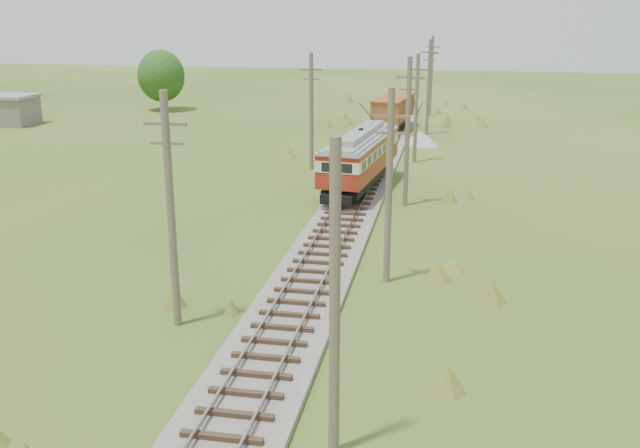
# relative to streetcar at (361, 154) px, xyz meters

# --- Properties ---
(railbed_main) EXTENTS (3.60, 96.00, 0.57)m
(railbed_main) POSITION_rel_streetcar_xyz_m (0.00, 0.06, -2.33)
(railbed_main) COLOR #605B54
(railbed_main) RESTS_ON ground
(streetcar) EXTENTS (4.01, 11.87, 5.37)m
(streetcar) POSITION_rel_streetcar_xyz_m (0.00, 0.00, 0.00)
(streetcar) COLOR black
(streetcar) RESTS_ON ground
(gondola) EXTENTS (3.67, 8.58, 2.76)m
(gondola) POSITION_rel_streetcar_xyz_m (0.00, 24.52, -0.47)
(gondola) COLOR black
(gondola) RESTS_ON ground
(gravel_pile) EXTENTS (3.29, 3.49, 1.20)m
(gravel_pile) POSITION_rel_streetcar_xyz_m (3.20, 17.68, -1.97)
(gravel_pile) COLOR gray
(gravel_pile) RESTS_ON ground
(utility_pole_r_1) EXTENTS (0.30, 0.30, 8.80)m
(utility_pole_r_1) POSITION_rel_streetcar_xyz_m (3.10, -28.94, 1.87)
(utility_pole_r_1) COLOR brown
(utility_pole_r_1) RESTS_ON ground
(utility_pole_r_2) EXTENTS (1.60, 0.30, 8.60)m
(utility_pole_r_2) POSITION_rel_streetcar_xyz_m (3.30, -15.94, 1.90)
(utility_pole_r_2) COLOR brown
(utility_pole_r_2) RESTS_ON ground
(utility_pole_r_3) EXTENTS (1.60, 0.30, 9.00)m
(utility_pole_r_3) POSITION_rel_streetcar_xyz_m (3.20, -2.94, 2.10)
(utility_pole_r_3) COLOR brown
(utility_pole_r_3) RESTS_ON ground
(utility_pole_r_4) EXTENTS (1.60, 0.30, 8.40)m
(utility_pole_r_4) POSITION_rel_streetcar_xyz_m (3.00, 10.06, 1.80)
(utility_pole_r_4) COLOR brown
(utility_pole_r_4) RESTS_ON ground
(utility_pole_r_5) EXTENTS (1.60, 0.30, 8.90)m
(utility_pole_r_5) POSITION_rel_streetcar_xyz_m (3.40, 23.06, 2.05)
(utility_pole_r_5) COLOR brown
(utility_pole_r_5) RESTS_ON ground
(utility_pole_r_6) EXTENTS (1.60, 0.30, 8.70)m
(utility_pole_r_6) POSITION_rel_streetcar_xyz_m (3.20, 36.06, 1.95)
(utility_pole_r_6) COLOR brown
(utility_pole_r_6) RESTS_ON ground
(utility_pole_l_a) EXTENTS (1.60, 0.30, 9.00)m
(utility_pole_l_a) POSITION_rel_streetcar_xyz_m (-4.20, -21.94, 2.10)
(utility_pole_l_a) COLOR brown
(utility_pole_l_a) RESTS_ON ground
(utility_pole_l_b) EXTENTS (1.60, 0.30, 8.60)m
(utility_pole_l_b) POSITION_rel_streetcar_xyz_m (-4.50, 6.06, 1.90)
(utility_pole_l_b) COLOR brown
(utility_pole_l_b) RESTS_ON ground
(tree_mid_a) EXTENTS (5.46, 5.46, 7.03)m
(tree_mid_a) POSITION_rel_streetcar_xyz_m (-28.00, 34.06, 1.50)
(tree_mid_a) COLOR #38281C
(tree_mid_a) RESTS_ON ground
(shed) EXTENTS (6.40, 4.40, 3.10)m
(shed) POSITION_rel_streetcar_xyz_m (-40.00, 21.06, -0.95)
(shed) COLOR slate
(shed) RESTS_ON ground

